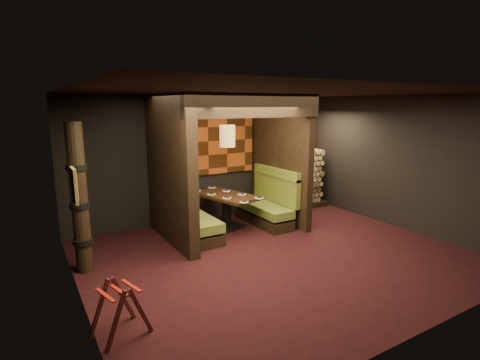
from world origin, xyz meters
name	(u,v)px	position (x,y,z in m)	size (l,w,h in m)	color
floor	(277,256)	(0.00, 0.00, -0.01)	(6.50, 5.50, 0.02)	black
ceiling	(281,91)	(0.00, 0.00, 2.86)	(6.50, 5.50, 0.02)	black
wall_back	(208,158)	(0.00, 2.76, 1.43)	(6.50, 0.02, 2.85)	black
wall_front	(431,218)	(0.00, -2.76, 1.43)	(6.50, 0.02, 2.85)	black
wall_left	(73,202)	(-3.26, 0.00, 1.43)	(0.02, 5.50, 2.85)	black
wall_right	(401,162)	(3.26, 0.00, 1.43)	(0.02, 5.50, 2.85)	black
partition_left	(170,170)	(-1.35, 1.65, 1.43)	(0.20, 2.20, 2.85)	black
partition_right	(280,159)	(1.30, 1.70, 1.43)	(0.15, 2.10, 2.85)	black
header_beam	(256,105)	(-0.02, 0.70, 2.63)	(2.85, 0.18, 0.44)	black
tapa_back_panel	(208,141)	(-0.02, 2.71, 1.82)	(2.40, 0.06, 1.55)	#A84817
tapa_side_panel	(172,146)	(-1.23, 1.82, 1.85)	(0.04, 1.85, 1.45)	#A84817
lacquer_shelf	(186,171)	(-0.60, 2.65, 1.18)	(0.60, 0.12, 0.07)	#591515
booth_bench_left	(190,218)	(-0.96, 1.65, 0.40)	(0.68, 1.60, 1.14)	black
booth_bench_right	(267,206)	(0.93, 1.65, 0.40)	(0.68, 1.60, 1.14)	black
dining_table	(227,205)	(-0.03, 1.81, 0.51)	(1.11, 1.57, 0.75)	black
place_settings	(227,194)	(-0.03, 1.81, 0.76)	(0.99, 1.70, 0.03)	white
pendant_lamp	(227,136)	(-0.03, 1.76, 2.01)	(0.32, 0.32, 1.07)	#AB7E44
framed_picture	(74,185)	(-3.22, 0.10, 1.62)	(0.05, 0.36, 0.46)	olive
luggage_rack	(120,307)	(-2.97, -0.94, 0.34)	(0.71, 0.58, 0.68)	#4E1C17
totem_column	(79,200)	(-3.05, 1.10, 1.19)	(0.31, 0.31, 2.40)	black
firewood_stack	(295,179)	(2.29, 2.35, 0.75)	(1.73, 0.70, 1.50)	black
mosaic_header	(288,138)	(2.29, 2.68, 1.78)	(1.83, 0.10, 0.56)	maroon
bay_front_post	(276,158)	(1.39, 1.96, 1.43)	(0.08, 0.08, 2.85)	black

